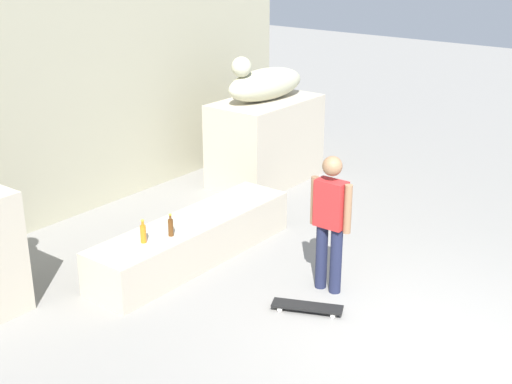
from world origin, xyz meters
TOP-DOWN VIEW (x-y plane):
  - ground_plane at (0.00, 0.00)m, footprint 40.00×40.00m
  - pedestal_right at (3.00, 4.37)m, footprint 1.90×1.12m
  - statue_reclining_right at (2.97, 4.38)m, footprint 1.65×0.74m
  - ledge_block at (0.00, 3.27)m, footprint 3.12×0.75m
  - skater at (0.37, 1.44)m, footprint 0.23×0.54m
  - skateboard at (-0.22, 1.34)m, footprint 0.51×0.81m
  - bottle_orange at (-0.87, 3.25)m, footprint 0.07×0.07m
  - bottle_brown at (-0.53, 3.13)m, footprint 0.06×0.06m

SIDE VIEW (x-z plane):
  - ground_plane at x=0.00m, z-range 0.00..0.00m
  - skateboard at x=-0.22m, z-range 0.02..0.10m
  - ledge_block at x=0.00m, z-range 0.00..0.55m
  - bottle_brown at x=-0.53m, z-range 0.53..0.81m
  - bottle_orange at x=-0.87m, z-range 0.53..0.82m
  - pedestal_right at x=3.00m, z-range 0.00..1.42m
  - skater at x=0.37m, z-range 0.09..1.76m
  - statue_reclining_right at x=2.97m, z-range 1.31..2.09m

